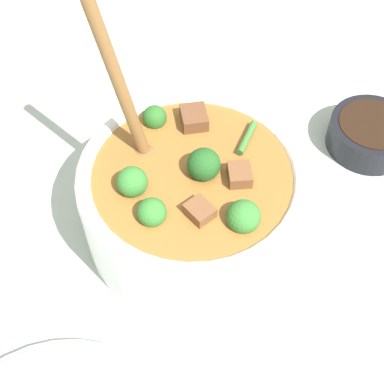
{
  "coord_description": "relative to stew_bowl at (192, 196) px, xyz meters",
  "views": [
    {
      "loc": [
        -0.05,
        -0.31,
        0.49
      ],
      "look_at": [
        0.0,
        0.0,
        0.06
      ],
      "focal_mm": 50.0,
      "sensor_mm": 36.0,
      "label": 1
    }
  ],
  "objects": [
    {
      "name": "ground_plane",
      "position": [
        0.0,
        -0.0,
        -0.06
      ],
      "size": [
        4.0,
        4.0,
        0.0
      ],
      "primitive_type": "plane",
      "color": "#ADBCAD"
    },
    {
      "name": "stew_bowl",
      "position": [
        0.0,
        0.0,
        0.0
      ],
      "size": [
        0.22,
        0.22,
        0.25
      ],
      "color": "white",
      "rests_on": "ground_plane"
    },
    {
      "name": "condiment_bowl",
      "position": [
        0.23,
        0.09,
        -0.04
      ],
      "size": [
        0.1,
        0.1,
        0.04
      ],
      "color": "black",
      "rests_on": "ground_plane"
    }
  ]
}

